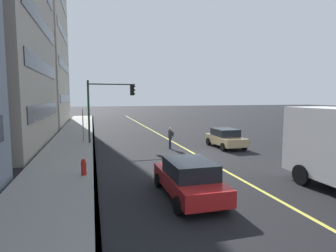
# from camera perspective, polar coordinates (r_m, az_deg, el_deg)

# --- Properties ---
(ground) EXTENTS (200.00, 200.00, 0.00)m
(ground) POSITION_cam_1_polar(r_m,az_deg,el_deg) (18.68, 5.84, -5.94)
(ground) COLOR black
(sidewalk_slab) EXTENTS (80.00, 3.63, 0.15)m
(sidewalk_slab) POSITION_cam_1_polar(r_m,az_deg,el_deg) (17.52, -20.67, -6.85)
(sidewalk_slab) COLOR gray
(sidewalk_slab) RESTS_ON ground
(curb_edge) EXTENTS (80.00, 0.16, 0.15)m
(curb_edge) POSITION_cam_1_polar(r_m,az_deg,el_deg) (17.44, -14.95, -6.72)
(curb_edge) COLOR slate
(curb_edge) RESTS_ON ground
(lane_stripe_center) EXTENTS (80.00, 0.16, 0.01)m
(lane_stripe_center) POSITION_cam_1_polar(r_m,az_deg,el_deg) (18.68, 5.84, -5.92)
(lane_stripe_center) COLOR #D8CC4C
(lane_stripe_center) RESTS_ON ground
(building_glass_right) EXTENTS (17.26, 8.47, 30.31)m
(building_glass_right) POSITION_cam_1_polar(r_m,az_deg,el_deg) (45.16, -26.64, 19.88)
(building_glass_right) COLOR #B2A893
(building_glass_right) RESTS_ON ground
(car_red) EXTENTS (4.36, 1.92, 1.47)m
(car_red) POSITION_cam_1_polar(r_m,az_deg,el_deg) (10.80, 4.31, -10.69)
(car_red) COLOR red
(car_red) RESTS_ON ground
(car_tan) EXTENTS (3.90, 1.90, 1.44)m
(car_tan) POSITION_cam_1_polar(r_m,az_deg,el_deg) (21.59, 11.79, -2.41)
(car_tan) COLOR tan
(car_tan) RESTS_ON ground
(pedestrian_with_backpack) EXTENTS (0.40, 0.39, 1.60)m
(pedestrian_with_backpack) POSITION_cam_1_polar(r_m,az_deg,el_deg) (20.51, 0.49, -2.20)
(pedestrian_with_backpack) COLOR #262D4C
(pedestrian_with_backpack) RESTS_ON ground
(traffic_light_mast) EXTENTS (0.28, 3.86, 5.19)m
(traffic_light_mast) POSITION_cam_1_polar(r_m,az_deg,el_deg) (23.05, -12.33, 5.17)
(traffic_light_mast) COLOR #1E3823
(traffic_light_mast) RESTS_ON ground
(street_sign_post) EXTENTS (0.60, 0.08, 2.86)m
(street_sign_post) POSITION_cam_1_polar(r_m,az_deg,el_deg) (24.11, -17.17, 0.57)
(street_sign_post) COLOR slate
(street_sign_post) RESTS_ON ground
(fire_hydrant) EXTENTS (0.24, 0.24, 0.94)m
(fire_hydrant) POSITION_cam_1_polar(r_m,az_deg,el_deg) (13.87, -17.02, -8.41)
(fire_hydrant) COLOR red
(fire_hydrant) RESTS_ON ground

